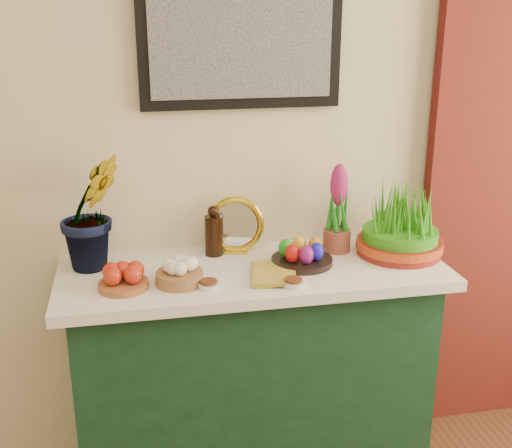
% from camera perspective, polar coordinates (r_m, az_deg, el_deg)
% --- Properties ---
extents(sideboard, '(1.30, 0.45, 0.85)m').
position_cam_1_polar(sideboard, '(2.55, -0.23, -13.46)').
color(sideboard, '#153B23').
rests_on(sideboard, ground).
extents(tablecloth, '(1.40, 0.55, 0.04)m').
position_cam_1_polar(tablecloth, '(2.35, -0.24, -4.24)').
color(tablecloth, beige).
rests_on(tablecloth, sideboard).
extents(hyacinth_green, '(0.35, 0.33, 0.55)m').
position_cam_1_polar(hyacinth_green, '(2.32, -14.52, 2.61)').
color(hyacinth_green, '#1C7F1B').
rests_on(hyacinth_green, tablecloth).
extents(apple_bowl, '(0.20, 0.20, 0.08)m').
position_cam_1_polar(apple_bowl, '(2.19, -11.73, -4.78)').
color(apple_bowl, '#99532A').
rests_on(apple_bowl, tablecloth).
extents(garlic_basket, '(0.20, 0.20, 0.09)m').
position_cam_1_polar(garlic_basket, '(2.20, -6.83, -4.38)').
color(garlic_basket, '#98683D').
rests_on(garlic_basket, tablecloth).
extents(vinegar_cruet, '(0.07, 0.07, 0.20)m').
position_cam_1_polar(vinegar_cruet, '(2.42, -3.79, -0.83)').
color(vinegar_cruet, black).
rests_on(vinegar_cruet, tablecloth).
extents(mirror, '(0.22, 0.09, 0.22)m').
position_cam_1_polar(mirror, '(2.44, -1.84, -0.13)').
color(mirror, gold).
rests_on(mirror, tablecloth).
extents(book, '(0.18, 0.23, 0.03)m').
position_cam_1_polar(book, '(2.25, -0.41, -4.39)').
color(book, '#B39731').
rests_on(book, tablecloth).
extents(spice_dish_left, '(0.07, 0.07, 0.03)m').
position_cam_1_polar(spice_dish_left, '(2.17, -4.23, -5.39)').
color(spice_dish_left, silver).
rests_on(spice_dish_left, tablecloth).
extents(spice_dish_right, '(0.07, 0.07, 0.03)m').
position_cam_1_polar(spice_dish_right, '(2.18, 3.35, -5.23)').
color(spice_dish_right, silver).
rests_on(spice_dish_right, tablecloth).
extents(egg_plate, '(0.25, 0.25, 0.09)m').
position_cam_1_polar(egg_plate, '(2.35, 4.13, -2.77)').
color(egg_plate, black).
rests_on(egg_plate, tablecloth).
extents(hyacinth_pink, '(0.11, 0.11, 0.35)m').
position_cam_1_polar(hyacinth_pink, '(2.46, 7.29, 1.04)').
color(hyacinth_pink, brown).
rests_on(hyacinth_pink, tablecloth).
extents(wheatgrass_sabzeh, '(0.33, 0.33, 0.27)m').
position_cam_1_polar(wheatgrass_sabzeh, '(2.48, 12.74, -0.06)').
color(wheatgrass_sabzeh, maroon).
rests_on(wheatgrass_sabzeh, tablecloth).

